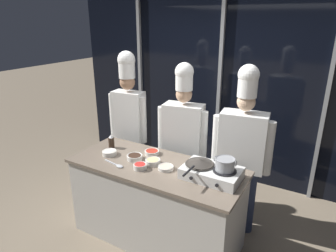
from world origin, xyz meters
name	(u,v)px	position (x,y,z in m)	size (l,w,h in m)	color
ground_plane	(157,236)	(0.00, 0.00, 0.00)	(24.00, 24.00, 0.00)	#7F705B
window_wall_back	(220,89)	(0.00, 1.77, 1.35)	(4.90, 0.09, 2.70)	black
demo_counter	(156,202)	(0.00, 0.00, 0.45)	(1.84, 0.76, 0.90)	beige
portable_stove	(212,173)	(0.59, 0.05, 0.95)	(0.54, 0.37, 0.12)	silver
frying_pan	(200,162)	(0.47, 0.04, 1.04)	(0.28, 0.48, 0.05)	#38332D
stock_pot	(225,164)	(0.72, 0.05, 1.08)	(0.21, 0.18, 0.12)	#93969B
squeeze_bottle_soy	(111,142)	(-0.68, 0.11, 0.98)	(0.07, 0.07, 0.16)	#332319
prep_bowl_bell_pepper	(140,166)	(-0.09, -0.15, 0.93)	(0.14, 0.14, 0.06)	silver
prep_bowl_ginger	(153,161)	(-0.04, 0.01, 0.93)	(0.16, 0.16, 0.05)	silver
prep_bowl_chicken	(166,167)	(0.13, -0.02, 0.92)	(0.16, 0.16, 0.04)	silver
prep_bowl_chili_flakes	(152,152)	(-0.18, 0.20, 0.92)	(0.16, 0.16, 0.04)	silver
prep_bowl_soy_glaze	(135,157)	(-0.26, -0.01, 0.93)	(0.17, 0.17, 0.06)	silver
prep_bowl_onion	(109,152)	(-0.57, -0.05, 0.93)	(0.16, 0.16, 0.05)	silver
serving_spoon_slotted	(117,165)	(-0.33, -0.21, 0.91)	(0.28, 0.08, 0.02)	#B2B5BA
chef_head	(129,114)	(-0.79, 0.61, 1.16)	(0.53, 0.25, 1.95)	#232326
chef_sous	(183,131)	(0.00, 0.60, 1.07)	(0.60, 0.30, 1.87)	#232326
chef_line	(242,143)	(0.71, 0.60, 1.07)	(0.63, 0.31, 1.91)	#2D3856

